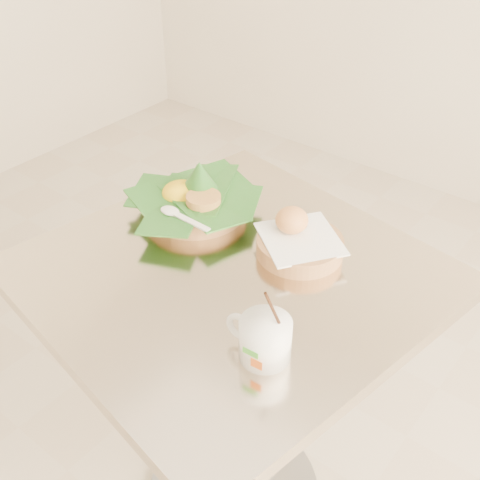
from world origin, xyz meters
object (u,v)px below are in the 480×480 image
Objects in this scene: coffee_mug at (264,338)px; cafe_table at (232,352)px; rice_basket at (195,197)px; bread_basket at (299,241)px.

cafe_table is at bearing 142.28° from coffee_mug.
coffee_mug reaches higher than rice_basket.
rice_basket is at bearing -176.30° from bread_basket.
rice_basket is 0.44m from coffee_mug.
bread_basket is at bearing 62.21° from cafe_table.
coffee_mug reaches higher than bread_basket.
bread_basket is 1.39× the size of coffee_mug.
cafe_table is 0.34m from coffee_mug.
bread_basket is 0.29m from coffee_mug.
rice_basket is (-0.19, 0.11, 0.26)m from cafe_table.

